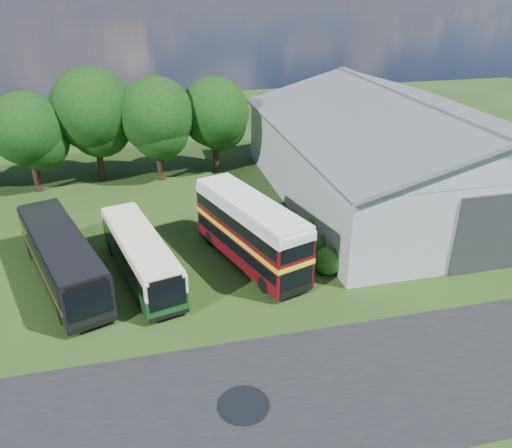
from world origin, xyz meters
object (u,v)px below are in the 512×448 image
object	(u,v)px
storage_shed	(398,145)
bus_maroon_double	(250,232)
bus_dark_single	(62,257)
bus_green_single	(141,255)

from	to	relation	value
storage_shed	bus_maroon_double	size ratio (longest dim) A/B	2.50
storage_shed	bus_dark_single	bearing A→B (deg)	-163.10
bus_green_single	bus_dark_single	distance (m)	4.37
bus_dark_single	bus_maroon_double	bearing A→B (deg)	-20.29
bus_green_single	bus_maroon_double	xyz separation A→B (m)	(6.55, 0.22, 0.63)
storage_shed	bus_maroon_double	distance (m)	15.77
storage_shed	bus_dark_single	size ratio (longest dim) A/B	2.19
storage_shed	bus_maroon_double	xyz separation A→B (m)	(-13.61, -7.68, -2.09)
storage_shed	bus_dark_single	world-z (taller)	storage_shed
bus_maroon_double	storage_shed	bearing A→B (deg)	11.02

